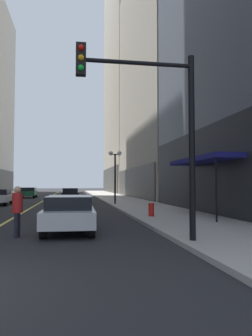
% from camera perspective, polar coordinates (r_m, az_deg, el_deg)
% --- Properties ---
extents(ground_plane, '(200.00, 200.00, 0.00)m').
position_cam_1_polar(ground_plane, '(40.94, -13.57, -5.20)').
color(ground_plane, '#262628').
extents(sidewalk_right, '(4.50, 78.00, 0.15)m').
position_cam_1_polar(sidewalk_right, '(41.16, -1.99, -5.15)').
color(sidewalk_right, '#ADA8A0').
rests_on(sidewalk_right, ground).
extents(lane_centre_stripe, '(0.16, 70.00, 0.01)m').
position_cam_1_polar(lane_centre_stripe, '(40.94, -13.57, -5.19)').
color(lane_centre_stripe, '#E5D64C').
rests_on(lane_centre_stripe, ground).
extents(building_right_mid, '(12.13, 24.00, 31.22)m').
position_cam_1_polar(building_right_mid, '(44.66, 9.03, 15.20)').
color(building_right_mid, '#B7AD99').
rests_on(building_right_mid, ground).
extents(building_right_far, '(12.11, 26.00, 80.57)m').
position_cam_1_polar(building_right_far, '(77.38, 2.19, 26.97)').
color(building_right_far, '#B7AD99').
rests_on(building_right_far, ground).
extents(storefront_awning_right, '(1.60, 6.46, 3.12)m').
position_cam_1_polar(storefront_awning_right, '(17.46, 13.26, 1.32)').
color(storefront_awning_right, navy).
rests_on(storefront_awning_right, ground).
extents(car_silver, '(1.87, 4.43, 1.32)m').
position_cam_1_polar(car_silver, '(12.32, -9.87, -7.58)').
color(car_silver, '#B7B7BC').
rests_on(car_silver, ground).
extents(car_black, '(1.90, 4.09, 1.32)m').
position_cam_1_polar(car_black, '(35.86, -9.75, -4.43)').
color(car_black, black).
rests_on(car_black, ground).
extents(car_green, '(2.01, 4.69, 1.32)m').
position_cam_1_polar(car_green, '(43.77, -16.65, -4.05)').
color(car_green, '#196038').
rests_on(car_green, ground).
extents(pedestrian_in_red_jacket, '(0.41, 0.41, 1.68)m').
position_cam_1_polar(pedestrian_in_red_jacket, '(11.40, -18.41, -6.57)').
color(pedestrian_in_red_jacket, black).
rests_on(pedestrian_in_red_jacket, ground).
extents(traffic_light_near_right, '(3.43, 0.35, 5.65)m').
position_cam_1_polar(traffic_light_near_right, '(9.48, 5.34, 9.31)').
color(traffic_light_near_right, black).
rests_on(traffic_light_near_right, ground).
extents(street_lamp_right_mid, '(1.06, 0.36, 4.43)m').
position_cam_1_polar(street_lamp_right_mid, '(26.47, -1.92, 0.44)').
color(street_lamp_right_mid, black).
rests_on(street_lamp_right_mid, ground).
extents(fire_hydrant_right, '(0.28, 0.28, 0.80)m').
position_cam_1_polar(fire_hydrant_right, '(16.51, 4.43, -7.51)').
color(fire_hydrant_right, red).
rests_on(fire_hydrant_right, ground).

